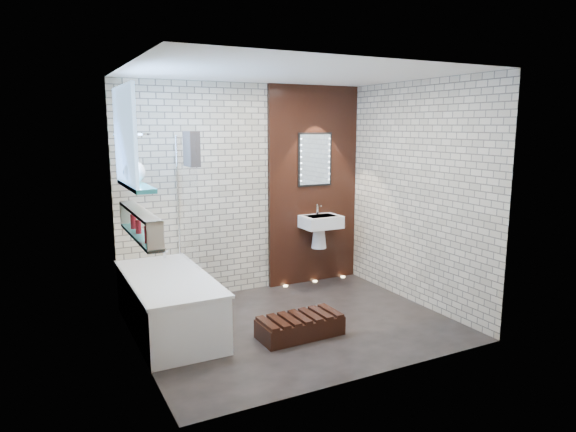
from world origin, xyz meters
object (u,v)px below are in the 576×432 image
bathtub (169,303)px  washbasin (320,226)px  led_mirror (315,160)px  bath_screen (187,200)px  walnut_step (300,327)px

bathtub → washbasin: washbasin is taller
washbasin → led_mirror: (0.00, 0.16, 0.86)m
bath_screen → walnut_step: size_ratio=1.65×
bath_screen → walnut_step: bearing=-56.9°
bathtub → walnut_step: bearing=-33.6°
bathtub → bath_screen: 1.14m
walnut_step → bathtub: bearing=146.4°
bath_screen → washbasin: bearing=5.8°
bath_screen → washbasin: size_ratio=2.41×
bathtub → bath_screen: bath_screen is taller
bath_screen → led_mirror: led_mirror is taller
bathtub → walnut_step: (1.13, -0.75, -0.20)m
washbasin → walnut_step: washbasin is taller
bath_screen → walnut_step: bath_screen is taller
washbasin → bathtub: bearing=-164.0°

